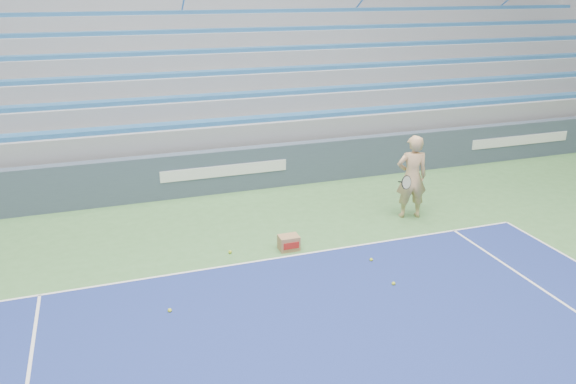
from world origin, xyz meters
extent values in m
cube|color=white|center=(0.00, 11.88, 0.01)|extent=(10.97, 0.05, 0.00)
cube|color=#3B4859|center=(0.00, 15.88, 0.55)|extent=(30.00, 0.30, 1.10)
cube|color=white|center=(0.00, 15.72, 0.60)|extent=(3.20, 0.02, 0.28)
cube|color=white|center=(9.00, 15.72, 0.60)|extent=(3.40, 0.02, 0.28)
cube|color=gray|center=(0.00, 20.43, 0.55)|extent=(30.00, 8.50, 1.10)
cube|color=gray|center=(0.00, 20.43, 1.35)|extent=(30.00, 8.50, 0.50)
cube|color=#2A6198|center=(0.00, 16.56, 1.66)|extent=(29.60, 0.42, 0.11)
cube|color=gray|center=(0.00, 20.86, 1.85)|extent=(30.00, 7.65, 0.50)
cube|color=#2A6198|center=(0.00, 17.41, 2.16)|extent=(29.60, 0.42, 0.11)
cube|color=gray|center=(0.00, 21.28, 2.35)|extent=(30.00, 6.80, 0.50)
cube|color=#2A6198|center=(0.00, 18.26, 2.66)|extent=(29.60, 0.42, 0.11)
cube|color=gray|center=(0.00, 21.71, 2.85)|extent=(30.00, 5.95, 0.50)
cube|color=#2A6198|center=(0.00, 19.11, 3.16)|extent=(29.60, 0.42, 0.11)
cube|color=gray|center=(0.00, 22.13, 3.35)|extent=(30.00, 5.10, 0.50)
cube|color=#2A6198|center=(0.00, 19.96, 3.66)|extent=(29.60, 0.42, 0.11)
cube|color=gray|center=(0.00, 22.56, 3.85)|extent=(30.00, 4.25, 0.50)
cube|color=#2A6198|center=(0.00, 20.81, 4.15)|extent=(29.60, 0.42, 0.11)
cube|color=gray|center=(0.00, 22.98, 4.35)|extent=(30.00, 3.40, 0.50)
cube|color=gray|center=(15.15, 20.43, 3.05)|extent=(0.30, 8.80, 6.10)
cube|color=gray|center=(0.00, 24.98, 3.65)|extent=(31.00, 0.40, 7.30)
imported|color=tan|center=(3.61, 12.91, 0.95)|extent=(0.78, 0.60, 1.90)
cylinder|color=black|center=(3.26, 12.66, 0.95)|extent=(0.12, 0.27, 0.08)
cylinder|color=beige|center=(3.16, 12.38, 1.05)|extent=(0.29, 0.16, 0.28)
torus|color=black|center=(3.16, 12.38, 1.05)|extent=(0.31, 0.18, 0.30)
cube|color=#9B724B|center=(0.47, 12.19, 0.15)|extent=(0.40, 0.30, 0.30)
cube|color=#B21E19|center=(0.47, 12.04, 0.15)|extent=(0.32, 0.01, 0.13)
sphere|color=#C1D22A|center=(-2.09, 10.65, 0.03)|extent=(0.07, 0.07, 0.07)
sphere|color=#C1D22A|center=(-0.68, 12.39, 0.03)|extent=(0.07, 0.07, 0.07)
sphere|color=#C1D22A|center=(1.79, 11.20, 0.03)|extent=(0.07, 0.07, 0.07)
sphere|color=#C1D22A|center=(1.75, 10.25, 0.03)|extent=(0.07, 0.07, 0.07)
camera|label=1|loc=(-2.81, 2.65, 4.98)|focal=35.00mm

